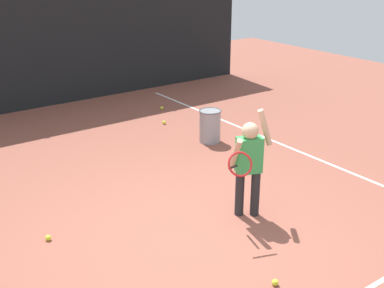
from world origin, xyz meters
name	(u,v)px	position (x,y,z in m)	size (l,w,h in m)	color
ground_plane	(194,236)	(0.00, 0.00, 0.00)	(20.00, 20.00, 0.00)	brown
court_line_sideline	(303,153)	(2.91, 1.00, 0.00)	(0.05, 9.00, 0.00)	white
back_fence_windscreen	(14,32)	(0.00, 5.98, 1.58)	(11.01, 0.08, 3.17)	black
fence_post_2	(12,28)	(0.00, 6.04, 1.66)	(0.09, 0.09, 3.32)	slate
fence_post_3	(132,18)	(2.68, 6.04, 1.66)	(0.09, 0.09, 3.32)	slate
fence_post_4	(225,10)	(5.35, 6.04, 1.66)	(0.09, 0.09, 3.32)	slate
tennis_player	(249,161)	(0.81, 0.02, 0.73)	(0.85, 0.57, 1.35)	#232326
ball_hopper	(210,126)	(2.01, 2.30, 0.29)	(0.38, 0.38, 0.56)	gray
tennis_ball_4	(164,122)	(1.86, 3.52, 0.03)	(0.07, 0.07, 0.07)	#CCE033
tennis_ball_5	(48,238)	(-1.39, 0.90, 0.03)	(0.07, 0.07, 0.07)	#CCE033
tennis_ball_7	(275,282)	(0.12, -1.18, 0.03)	(0.07, 0.07, 0.07)	#CCE033
tennis_ball_8	(162,108)	(2.32, 4.33, 0.03)	(0.07, 0.07, 0.07)	#CCE033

